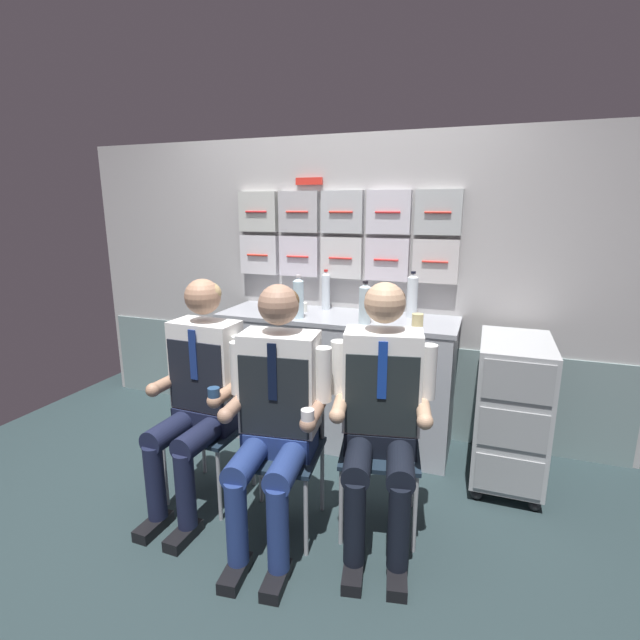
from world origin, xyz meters
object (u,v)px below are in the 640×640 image
Objects in this scene: service_trolley at (511,407)px; crew_member_right at (276,405)px; folding_chair_by_counter at (381,427)px; paper_cup_blue at (418,320)px; folding_chair_right at (286,429)px; folding_chair_left at (217,407)px; sparkling_bottle_green at (412,295)px; crew_member_by_counter at (381,403)px; crew_member_left at (199,385)px.

crew_member_right is at bearing -140.01° from service_trolley.
folding_chair_by_counter is (-0.66, -0.59, 0.03)m from service_trolley.
folding_chair_by_counter is 10.51× the size of paper_cup_blue.
service_trolley reaches higher than folding_chair_right.
folding_chair_left is 0.50m from folding_chair_right.
folding_chair_left is 0.61m from crew_member_right.
sparkling_bottle_green is 3.93× the size of paper_cup_blue.
folding_chair_right is 0.64× the size of crew_member_by_counter.
crew_member_right reaches higher than crew_member_left.
crew_member_left is 0.53m from crew_member_right.
sparkling_bottle_green reaches higher than paper_cup_blue.
crew_member_right reaches higher than folding_chair_by_counter.
paper_cup_blue reaches higher than folding_chair_by_counter.
folding_chair_left is at bearing -157.81° from service_trolley.
service_trolley is 0.89m from folding_chair_by_counter.
crew_member_by_counter is (0.48, 0.19, 0.01)m from crew_member_right.
crew_member_by_counter is (0.99, -0.08, 0.21)m from folding_chair_left.
folding_chair_by_counter is at bearing -138.29° from service_trolley.
folding_chair_by_counter is 0.78m from paper_cup_blue.
paper_cup_blue is at bearing -72.55° from sparkling_bottle_green.
folding_chair_left is at bearing -145.68° from paper_cup_blue.
crew_member_by_counter reaches higher than crew_member_left.
sparkling_bottle_green is at bearing 48.92° from crew_member_left.
sparkling_bottle_green is at bearing 156.55° from service_trolley.
folding_chair_left is 0.96m from folding_chair_by_counter.
folding_chair_by_counter is at bearing -96.90° from paper_cup_blue.
folding_chair_right is at bearing -13.37° from folding_chair_left.
folding_chair_right is 1.29m from sparkling_bottle_green.
service_trolley is 0.70× the size of crew_member_left.
sparkling_bottle_green reaches higher than folding_chair_left.
folding_chair_right is (0.49, -0.12, 0.00)m from folding_chair_left.
sparkling_bottle_green is (-0.66, 0.29, 0.59)m from service_trolley.
service_trolley is 1.07× the size of folding_chair_left.
service_trolley is 1.47m from crew_member_right.
service_trolley is at bearing 41.71° from folding_chair_by_counter.
crew_member_right reaches higher than folding_chair_right.
crew_member_by_counter is 1.09m from sparkling_bottle_green.
crew_member_by_counter is at bearing -93.41° from paper_cup_blue.
sparkling_bottle_green reaches higher than service_trolley.
service_trolley is 2.87× the size of sparkling_bottle_green.
crew_member_by_counter is at bearing -4.77° from folding_chair_left.
folding_chair_by_counter is at bearing 21.69° from folding_chair_right.
crew_member_by_counter is (0.50, 0.03, 0.21)m from folding_chair_right.
folding_chair_by_counter is at bearing -90.07° from sparkling_bottle_green.
crew_member_left reaches higher than folding_chair_by_counter.
crew_member_left is 1.53× the size of folding_chair_right.
crew_member_by_counter is 0.83m from paper_cup_blue.
crew_member_left reaches higher than folding_chair_right.
crew_member_left is (-0.01, -0.16, 0.19)m from folding_chair_left.
paper_cup_blue is at bearing 83.10° from folding_chair_by_counter.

